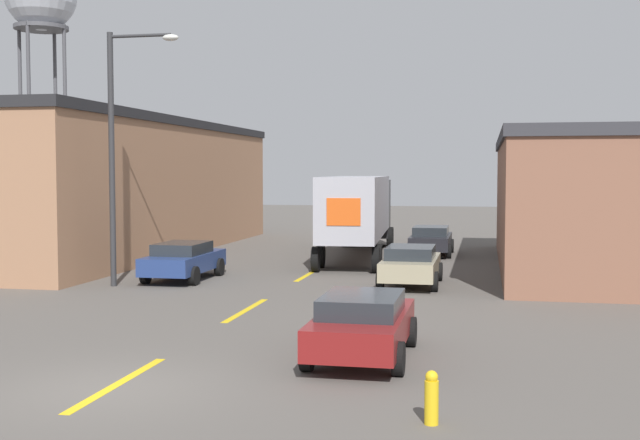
{
  "coord_description": "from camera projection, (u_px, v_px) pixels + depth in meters",
  "views": [
    {
      "loc": [
        6.61,
        -13.16,
        3.9
      ],
      "look_at": [
        0.9,
        14.46,
        2.23
      ],
      "focal_mm": 45.0,
      "sensor_mm": 36.0,
      "label": 1
    }
  ],
  "objects": [
    {
      "name": "warehouse_left",
      "position": [
        88.0,
        186.0,
        39.63
      ],
      "size": [
        11.13,
        25.14,
        6.46
      ],
      "color": "#9E7051",
      "rests_on": "ground_plane"
    },
    {
      "name": "semi_truck",
      "position": [
        359.0,
        208.0,
        37.05
      ],
      "size": [
        3.49,
        13.67,
        3.72
      ],
      "rotation": [
        0.0,
        0.0,
        0.07
      ],
      "color": "black",
      "rests_on": "ground_plane"
    },
    {
      "name": "parked_car_right_mid",
      "position": [
        411.0,
        264.0,
        27.66
      ],
      "size": [
        2.01,
        4.3,
        1.37
      ],
      "color": "tan",
      "rests_on": "ground_plane"
    },
    {
      "name": "street_lamp",
      "position": [
        119.0,
        141.0,
        27.19
      ],
      "size": [
        2.56,
        0.32,
        8.63
      ],
      "color": "#2D2D30",
      "rests_on": "ground_plane"
    },
    {
      "name": "fire_hydrant",
      "position": [
        431.0,
        398.0,
        12.4
      ],
      "size": [
        0.22,
        0.22,
        0.85
      ],
      "color": "gold",
      "rests_on": "ground_plane"
    },
    {
      "name": "road_centerline",
      "position": [
        246.0,
        310.0,
        22.7
      ],
      "size": [
        0.2,
        20.06,
        0.01
      ],
      "color": "gold",
      "rests_on": "ground_plane"
    },
    {
      "name": "ground_plane",
      "position": [
        109.0,
        389.0,
        14.44
      ],
      "size": [
        160.0,
        160.0,
        0.0
      ],
      "primitive_type": "plane",
      "color": "#56514C"
    },
    {
      "name": "parked_car_right_far",
      "position": [
        431.0,
        240.0,
        37.8
      ],
      "size": [
        2.01,
        4.3,
        1.37
      ],
      "color": "black",
      "rests_on": "ground_plane"
    },
    {
      "name": "parked_car_right_near",
      "position": [
        362.0,
        323.0,
        16.8
      ],
      "size": [
        2.01,
        4.3,
        1.37
      ],
      "color": "maroon",
      "rests_on": "ground_plane"
    },
    {
      "name": "parked_car_left_far",
      "position": [
        183.0,
        260.0,
        29.11
      ],
      "size": [
        2.01,
        4.3,
        1.37
      ],
      "color": "navy",
      "rests_on": "ground_plane"
    },
    {
      "name": "warehouse_right",
      "position": [
        621.0,
        202.0,
        32.25
      ],
      "size": [
        9.71,
        18.4,
        5.39
      ],
      "color": "brown",
      "rests_on": "ground_plane"
    }
  ]
}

